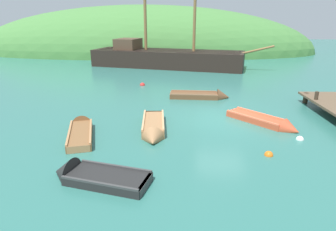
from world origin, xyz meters
TOP-DOWN VIEW (x-y plane):
  - ground_plane at (0.00, 0.00)m, footprint 120.00×120.00m
  - shore_hill at (-7.52, 30.04)m, footprint 50.39×18.24m
  - sailing_ship at (-3.58, 16.61)m, footprint 18.22×7.88m
  - rowboat_center at (-0.59, 4.19)m, footprint 3.82×1.27m
  - rowboat_near_dock at (2.03, -0.57)m, footprint 3.16×3.31m
  - rowboat_portside at (-4.98, -5.81)m, footprint 3.38×1.92m
  - rowboat_outer_left at (-6.53, -2.02)m, footprint 1.87×3.73m
  - rowboat_far at (-3.35, -1.68)m, footprint 1.19×3.57m
  - buoy_red at (-4.98, 7.72)m, footprint 0.40×0.40m
  - buoy_white at (2.91, -2.37)m, footprint 0.32×0.32m
  - buoy_orange at (1.16, -3.89)m, footprint 0.33×0.33m

SIDE VIEW (x-z plane):
  - ground_plane at x=0.00m, z-range 0.00..0.00m
  - shore_hill at x=-7.52m, z-range -6.75..6.75m
  - buoy_red at x=-4.98m, z-range -0.20..0.20m
  - buoy_white at x=2.91m, z-range -0.16..0.16m
  - buoy_orange at x=1.16m, z-range -0.17..0.17m
  - rowboat_portside at x=-4.98m, z-range -0.48..0.63m
  - rowboat_near_dock at x=2.03m, z-range -0.37..0.53m
  - rowboat_outer_left at x=-6.53m, z-range -0.36..0.54m
  - rowboat_center at x=-0.59m, z-range -0.42..0.61m
  - rowboat_far at x=-3.35m, z-range -0.33..0.60m
  - sailing_ship at x=-3.58m, z-range -5.22..6.45m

